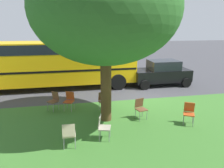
{
  "coord_description": "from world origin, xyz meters",
  "views": [
    {
      "loc": [
        3.77,
        10.5,
        3.87
      ],
      "look_at": [
        1.94,
        1.2,
        1.22
      ],
      "focal_mm": 33.9,
      "sensor_mm": 36.0,
      "label": 1
    }
  ],
  "objects_px": {
    "street_tree": "(105,10)",
    "chair_0": "(103,100)",
    "chair_3": "(69,133)",
    "chair_6": "(69,100)",
    "chair_5": "(189,112)",
    "chair_2": "(103,126)",
    "school_bus": "(51,60)",
    "chair_1": "(54,99)",
    "parked_car": "(161,73)",
    "chair_4": "(140,107)"
  },
  "relations": [
    {
      "from": "chair_3",
      "to": "chair_0",
      "type": "bearing_deg",
      "value": -118.34
    },
    {
      "from": "parked_car",
      "to": "chair_1",
      "type": "bearing_deg",
      "value": 24.89
    },
    {
      "from": "chair_3",
      "to": "chair_5",
      "type": "distance_m",
      "value": 4.82
    },
    {
      "from": "chair_0",
      "to": "chair_4",
      "type": "relative_size",
      "value": 1.0
    },
    {
      "from": "chair_3",
      "to": "chair_6",
      "type": "distance_m",
      "value": 3.26
    },
    {
      "from": "chair_0",
      "to": "chair_6",
      "type": "bearing_deg",
      "value": -12.25
    },
    {
      "from": "chair_2",
      "to": "chair_5",
      "type": "bearing_deg",
      "value": -171.45
    },
    {
      "from": "chair_3",
      "to": "street_tree",
      "type": "bearing_deg",
      "value": -128.99
    },
    {
      "from": "school_bus",
      "to": "chair_6",
      "type": "bearing_deg",
      "value": 104.4
    },
    {
      "from": "chair_0",
      "to": "chair_5",
      "type": "bearing_deg",
      "value": 147.03
    },
    {
      "from": "chair_5",
      "to": "school_bus",
      "type": "bearing_deg",
      "value": -48.09
    },
    {
      "from": "chair_2",
      "to": "chair_6",
      "type": "distance_m",
      "value": 3.14
    },
    {
      "from": "street_tree",
      "to": "chair_4",
      "type": "xyz_separation_m",
      "value": [
        -1.45,
        0.16,
        -3.89
      ]
    },
    {
      "from": "chair_3",
      "to": "chair_6",
      "type": "height_order",
      "value": "same"
    },
    {
      "from": "chair_3",
      "to": "chair_6",
      "type": "xyz_separation_m",
      "value": [
        -0.02,
        -3.26,
        0.0
      ]
    },
    {
      "from": "chair_1",
      "to": "street_tree",
      "type": "bearing_deg",
      "value": 145.53
    },
    {
      "from": "street_tree",
      "to": "chair_6",
      "type": "bearing_deg",
      "value": -42.36
    },
    {
      "from": "chair_1",
      "to": "chair_4",
      "type": "height_order",
      "value": "same"
    },
    {
      "from": "chair_2",
      "to": "parked_car",
      "type": "xyz_separation_m",
      "value": [
        -4.89,
        -6.2,
        0.32
      ]
    },
    {
      "from": "chair_4",
      "to": "chair_5",
      "type": "distance_m",
      "value": 1.95
    },
    {
      "from": "chair_0",
      "to": "chair_1",
      "type": "height_order",
      "value": "same"
    },
    {
      "from": "chair_2",
      "to": "chair_0",
      "type": "bearing_deg",
      "value": -99.58
    },
    {
      "from": "chair_4",
      "to": "school_bus",
      "type": "bearing_deg",
      "value": -54.32
    },
    {
      "from": "chair_0",
      "to": "chair_1",
      "type": "relative_size",
      "value": 1.0
    },
    {
      "from": "chair_2",
      "to": "chair_5",
      "type": "xyz_separation_m",
      "value": [
        -3.59,
        -0.54,
        0.0
      ]
    },
    {
      "from": "chair_1",
      "to": "parked_car",
      "type": "relative_size",
      "value": 0.24
    },
    {
      "from": "chair_0",
      "to": "chair_2",
      "type": "bearing_deg",
      "value": 80.42
    },
    {
      "from": "chair_3",
      "to": "chair_6",
      "type": "bearing_deg",
      "value": -90.29
    },
    {
      "from": "chair_3",
      "to": "chair_5",
      "type": "bearing_deg",
      "value": -169.51
    },
    {
      "from": "chair_1",
      "to": "chair_5",
      "type": "relative_size",
      "value": 1.0
    },
    {
      "from": "chair_4",
      "to": "chair_0",
      "type": "bearing_deg",
      "value": -40.62
    },
    {
      "from": "chair_2",
      "to": "school_bus",
      "type": "height_order",
      "value": "school_bus"
    },
    {
      "from": "chair_0",
      "to": "school_bus",
      "type": "bearing_deg",
      "value": -59.26
    },
    {
      "from": "chair_0",
      "to": "chair_4",
      "type": "distance_m",
      "value": 1.84
    },
    {
      "from": "chair_3",
      "to": "chair_4",
      "type": "relative_size",
      "value": 1.0
    },
    {
      "from": "chair_1",
      "to": "chair_2",
      "type": "relative_size",
      "value": 1.0
    },
    {
      "from": "chair_2",
      "to": "school_bus",
      "type": "bearing_deg",
      "value": -72.76
    },
    {
      "from": "chair_1",
      "to": "chair_4",
      "type": "xyz_separation_m",
      "value": [
        -3.67,
        1.69,
        0.0
      ]
    },
    {
      "from": "chair_0",
      "to": "parked_car",
      "type": "xyz_separation_m",
      "value": [
        -4.45,
        -3.61,
        0.32
      ]
    },
    {
      "from": "street_tree",
      "to": "chair_0",
      "type": "relative_size",
      "value": 7.35
    },
    {
      "from": "chair_1",
      "to": "parked_car",
      "type": "height_order",
      "value": "parked_car"
    },
    {
      "from": "chair_2",
      "to": "chair_4",
      "type": "bearing_deg",
      "value": -142.88
    },
    {
      "from": "chair_1",
      "to": "chair_2",
      "type": "bearing_deg",
      "value": 120.82
    },
    {
      "from": "chair_0",
      "to": "chair_5",
      "type": "distance_m",
      "value": 3.76
    },
    {
      "from": "chair_6",
      "to": "chair_5",
      "type": "bearing_deg",
      "value": 153.17
    },
    {
      "from": "chair_6",
      "to": "school_bus",
      "type": "xyz_separation_m",
      "value": [
        1.03,
        -4.02,
        1.24
      ]
    },
    {
      "from": "chair_0",
      "to": "school_bus",
      "type": "distance_m",
      "value": 5.22
    },
    {
      "from": "chair_1",
      "to": "parked_car",
      "type": "distance_m",
      "value": 7.42
    },
    {
      "from": "chair_4",
      "to": "parked_car",
      "type": "bearing_deg",
      "value": -122.45
    },
    {
      "from": "chair_1",
      "to": "chair_2",
      "type": "height_order",
      "value": "same"
    }
  ]
}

